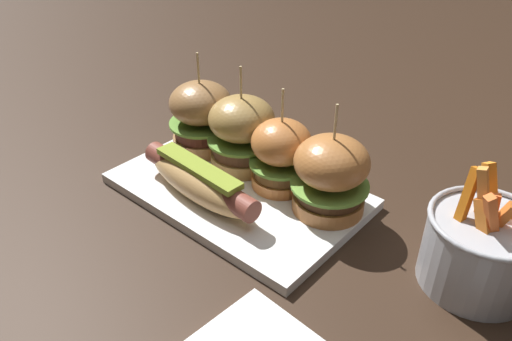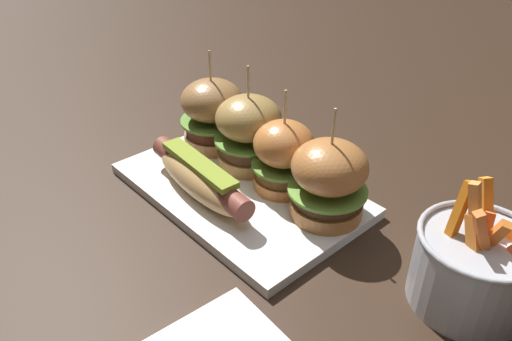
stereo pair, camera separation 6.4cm
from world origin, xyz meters
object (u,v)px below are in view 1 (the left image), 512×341
object	(u,v)px
slider_far_right	(331,175)
fries_bucket	(482,248)
hot_dog	(199,181)
platter_main	(238,191)
slider_far_left	(201,116)
slider_center_left	(242,132)
slider_center_right	(281,154)

from	to	relation	value
slider_far_right	fries_bucket	world-z (taller)	slider_far_right
hot_dog	slider_far_right	distance (m)	0.17
platter_main	slider_far_right	world-z (taller)	slider_far_right
platter_main	slider_far_right	distance (m)	0.14
slider_far_left	fries_bucket	size ratio (longest dim) A/B	1.06
slider_center_left	slider_center_right	xyz separation A→B (m)	(0.07, -0.00, -0.00)
slider_center_right	fries_bucket	world-z (taller)	slider_center_right
slider_center_left	fries_bucket	world-z (taller)	slider_center_left
platter_main	hot_dog	xyz separation A→B (m)	(-0.02, -0.05, 0.03)
hot_dog	slider_center_left	world-z (taller)	slider_center_left
hot_dog	slider_far_left	world-z (taller)	slider_far_left
platter_main	slider_far_right	bearing A→B (deg)	18.31
hot_dog	slider_center_left	bearing A→B (deg)	98.47
slider_center_left	slider_center_right	world-z (taller)	slider_center_left
slider_center_right	slider_far_right	bearing A→B (deg)	-1.71
fries_bucket	slider_center_left	bearing A→B (deg)	-179.23
platter_main	slider_center_left	distance (m)	0.08
slider_center_left	hot_dog	bearing A→B (deg)	-81.53
slider_far_left	hot_dog	bearing A→B (deg)	-45.52
slider_far_right	fries_bucket	xyz separation A→B (m)	(0.19, 0.01, -0.02)
slider_center_right	slider_far_right	xyz separation A→B (m)	(0.08, -0.00, 0.00)
slider_far_left	slider_center_right	world-z (taller)	slider_far_left
platter_main	hot_dog	distance (m)	0.06
slider_far_left	slider_far_right	world-z (taller)	slider_far_left
slider_far_left	slider_far_right	xyz separation A→B (m)	(0.23, -0.00, -0.00)
slider_far_right	platter_main	bearing A→B (deg)	-161.69
slider_far_left	platter_main	bearing A→B (deg)	-21.27
slider_far_left	fries_bucket	bearing A→B (deg)	0.99
slider_center_left	fries_bucket	bearing A→B (deg)	0.77
fries_bucket	hot_dog	bearing A→B (deg)	-162.44
hot_dog	slider_far_right	bearing A→B (deg)	33.19
slider_center_left	slider_far_right	distance (m)	0.15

